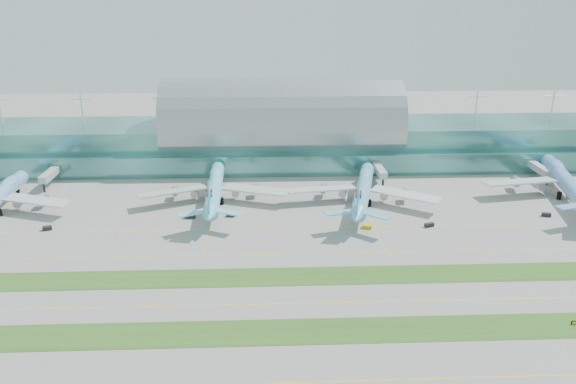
{
  "coord_description": "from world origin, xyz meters",
  "views": [
    {
      "loc": [
        -8.66,
        -151.98,
        81.79
      ],
      "look_at": [
        0.0,
        55.0,
        9.0
      ],
      "focal_mm": 35.0,
      "sensor_mm": 36.0,
      "label": 1
    }
  ],
  "objects_px": {
    "terminal": "(282,135)",
    "airliner_b": "(215,187)",
    "airliner_c": "(363,188)",
    "taxiway_sign_east": "(576,323)",
    "airliner_d": "(566,181)"
  },
  "relations": [
    {
      "from": "airliner_c",
      "to": "airliner_d",
      "type": "bearing_deg",
      "value": 16.11
    },
    {
      "from": "airliner_b",
      "to": "terminal",
      "type": "bearing_deg",
      "value": 61.15
    },
    {
      "from": "airliner_d",
      "to": "taxiway_sign_east",
      "type": "bearing_deg",
      "value": -102.84
    },
    {
      "from": "airliner_b",
      "to": "airliner_d",
      "type": "height_order",
      "value": "airliner_d"
    },
    {
      "from": "airliner_c",
      "to": "airliner_b",
      "type": "bearing_deg",
      "value": -170.45
    },
    {
      "from": "terminal",
      "to": "taxiway_sign_east",
      "type": "bearing_deg",
      "value": -65.17
    },
    {
      "from": "airliner_d",
      "to": "taxiway_sign_east",
      "type": "distance_m",
      "value": 109.19
    },
    {
      "from": "airliner_c",
      "to": "taxiway_sign_east",
      "type": "bearing_deg",
      "value": -53.21
    },
    {
      "from": "airliner_b",
      "to": "airliner_d",
      "type": "xyz_separation_m",
      "value": [
        149.79,
        -0.05,
        0.78
      ]
    },
    {
      "from": "terminal",
      "to": "taxiway_sign_east",
      "type": "height_order",
      "value": "terminal"
    },
    {
      "from": "airliner_b",
      "to": "taxiway_sign_east",
      "type": "bearing_deg",
      "value": -45.43
    },
    {
      "from": "airliner_d",
      "to": "airliner_c",
      "type": "bearing_deg",
      "value": -164.39
    },
    {
      "from": "taxiway_sign_east",
      "to": "airliner_b",
      "type": "bearing_deg",
      "value": 140.25
    },
    {
      "from": "airliner_b",
      "to": "taxiway_sign_east",
      "type": "distance_m",
      "value": 142.0
    },
    {
      "from": "terminal",
      "to": "airliner_b",
      "type": "bearing_deg",
      "value": -117.23
    }
  ]
}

